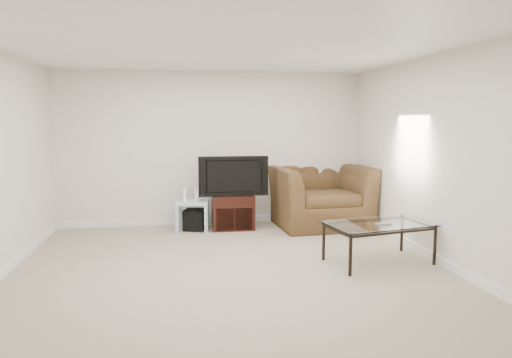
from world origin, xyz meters
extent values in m
plane|color=tan|center=(0.00, 0.00, 0.00)|extent=(5.00, 5.00, 0.00)
plane|color=white|center=(0.00, 0.00, 2.50)|extent=(5.00, 5.00, 0.00)
cube|color=silver|center=(0.00, 2.50, 1.25)|extent=(5.00, 0.02, 2.50)
cube|color=silver|center=(2.50, 0.00, 1.25)|extent=(0.02, 5.00, 2.50)
cube|color=white|center=(-1.40, 2.49, 1.25)|extent=(0.12, 0.02, 0.12)
cube|color=white|center=(2.49, 1.60, 1.25)|extent=(0.02, 0.09, 0.13)
cube|color=white|center=(2.49, 1.30, 0.30)|extent=(0.02, 0.08, 0.12)
cube|color=black|center=(0.27, 2.01, 0.45)|extent=(0.38, 0.27, 0.05)
imported|color=black|center=(0.27, 2.02, 0.86)|extent=(1.01, 0.22, 0.62)
cube|color=black|center=(-0.33, 2.07, 0.17)|extent=(0.40, 0.40, 0.32)
cube|color=white|center=(-0.48, 2.05, 0.57)|extent=(0.06, 0.16, 0.21)
cube|color=silver|center=(-0.30, 2.02, 0.56)|extent=(0.05, 0.14, 0.18)
imported|color=#4F2D1D|center=(1.70, 2.05, 0.65)|extent=(1.55, 1.06, 1.31)
cube|color=#B2B2B7|center=(1.80, -0.08, 0.50)|extent=(0.20, 0.07, 0.02)
camera|label=1|loc=(-0.57, -5.01, 1.72)|focal=32.00mm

